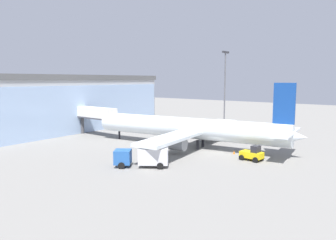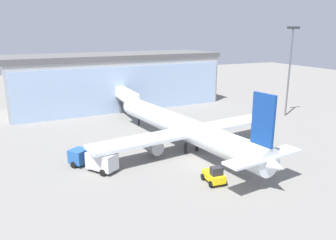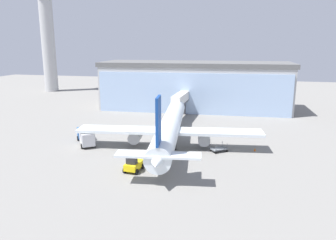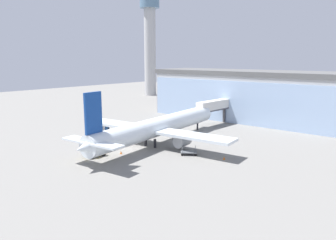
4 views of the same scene
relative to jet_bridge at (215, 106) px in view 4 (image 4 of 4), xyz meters
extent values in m
plane|color=gray|center=(1.44, -28.55, -4.67)|extent=(240.00, 240.00, 0.00)
cube|color=#AAAAAA|center=(1.44, 12.84, 1.22)|extent=(51.25, 18.29, 11.77)
cube|color=#A1BDE0|center=(1.84, 4.80, 0.63)|extent=(49.47, 2.77, 10.59)
cube|color=#5B5B5B|center=(1.44, 12.84, 7.70)|extent=(52.28, 18.65, 1.20)
cube|color=silver|center=(0.00, -0.11, 0.19)|extent=(2.37, 11.83, 2.40)
cube|color=#3F3F47|center=(0.00, -0.11, -0.86)|extent=(2.42, 11.83, 0.30)
cylinder|color=#4C4C51|center=(0.06, 4.31, -2.84)|extent=(0.70, 0.70, 3.66)
cylinder|color=#B2B2B2|center=(-57.61, 34.61, 13.66)|extent=(4.91, 4.91, 36.65)
cylinder|color=slate|center=(-57.61, 34.61, 33.98)|extent=(8.27, 8.27, 4.00)
cylinder|color=white|center=(2.39, -22.06, -1.26)|extent=(8.58, 36.22, 3.62)
cone|color=white|center=(-0.10, -4.20, -1.26)|extent=(4.00, 3.47, 3.62)
cone|color=white|center=(4.89, -39.91, -1.26)|extent=(3.78, 4.41, 3.26)
cube|color=white|center=(2.64, -23.84, -1.62)|extent=(32.38, 8.61, 0.50)
cube|color=white|center=(4.75, -38.92, -0.71)|extent=(11.23, 3.90, 0.30)
cube|color=navy|center=(4.68, -38.43, 3.66)|extent=(0.80, 3.22, 6.22)
cylinder|color=gray|center=(-3.47, -24.19, -2.97)|extent=(2.52, 3.46, 2.10)
cylinder|color=gray|center=(8.61, -22.50, -2.97)|extent=(2.52, 3.46, 2.10)
cylinder|color=black|center=(1.71, -24.98, -3.87)|extent=(0.50, 0.50, 1.60)
cylinder|color=black|center=(3.86, -24.68, -3.87)|extent=(0.50, 0.50, 1.60)
cylinder|color=black|center=(0.31, -7.17, -3.87)|extent=(0.40, 0.40, 1.60)
cube|color=#2659A5|center=(-14.12, -23.01, -3.27)|extent=(3.07, 3.07, 1.90)
cube|color=silver|center=(-11.67, -26.43, -3.12)|extent=(4.12, 4.53, 2.20)
cylinder|color=black|center=(-15.02, -23.66, -4.22)|extent=(0.77, 0.91, 0.90)
cylinder|color=black|center=(-13.23, -22.37, -4.22)|extent=(0.77, 0.91, 0.90)
cylinder|color=black|center=(-11.98, -27.88, -4.22)|extent=(0.77, 0.91, 0.90)
cylinder|color=black|center=(-10.20, -26.60, -4.22)|extent=(0.77, 0.91, 0.90)
cube|color=slate|center=(11.36, -24.00, -4.15)|extent=(3.19, 3.00, 0.16)
cylinder|color=black|center=(10.94, -25.26, -4.45)|extent=(0.42, 0.37, 0.44)
cylinder|color=slate|center=(10.94, -25.26, -3.62)|extent=(0.08, 0.08, 0.90)
cylinder|color=black|center=(10.04, -24.14, -4.45)|extent=(0.42, 0.37, 0.44)
cylinder|color=slate|center=(10.04, -24.14, -3.62)|extent=(0.08, 0.08, 0.90)
cylinder|color=black|center=(12.69, -23.87, -4.45)|extent=(0.42, 0.37, 0.44)
cylinder|color=slate|center=(12.69, -23.87, -3.62)|extent=(0.08, 0.08, 0.90)
cylinder|color=black|center=(11.79, -22.74, -4.45)|extent=(0.42, 0.37, 0.44)
cylinder|color=slate|center=(11.79, -22.74, -3.62)|extent=(0.08, 0.08, 0.90)
cube|color=yellow|center=(0.18, -35.44, -3.82)|extent=(2.06, 3.34, 0.90)
cube|color=#26262B|center=(0.12, -36.08, -2.87)|extent=(1.48, 1.11, 1.00)
cylinder|color=black|center=(-0.63, -34.25, -4.27)|extent=(0.41, 0.83, 0.80)
cylinder|color=black|center=(1.17, -34.40, -4.27)|extent=(0.41, 0.83, 0.80)
cylinder|color=black|center=(-0.81, -36.49, -4.27)|extent=(0.41, 0.83, 0.80)
cylinder|color=black|center=(0.98, -36.63, -4.27)|extent=(0.41, 0.83, 0.80)
cone|color=orange|center=(2.37, -31.51, -4.39)|extent=(0.36, 0.36, 0.55)
cone|color=orange|center=(17.29, -22.23, -4.39)|extent=(0.36, 0.36, 0.55)
camera|label=1|loc=(-44.85, -54.89, 7.26)|focal=35.00mm
camera|label=2|loc=(-20.46, -67.15, 13.54)|focal=35.00mm
camera|label=3|loc=(15.20, -77.26, 13.16)|focal=35.00mm
camera|label=4|loc=(45.07, -66.16, 11.79)|focal=35.00mm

